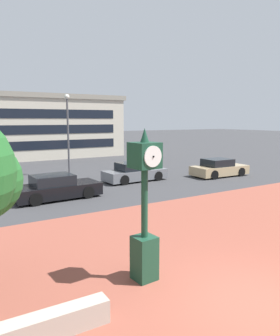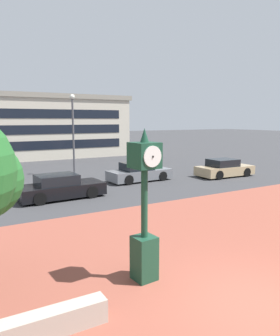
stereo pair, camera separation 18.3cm
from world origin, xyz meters
TOP-DOWN VIEW (x-y plane):
  - ground_plane at (0.00, 0.00)m, footprint 200.00×200.00m
  - plaza_brick_paving at (0.00, 2.33)m, footprint 44.00×12.67m
  - planter_wall at (-4.66, 1.32)m, footprint 3.20×0.43m
  - street_clock at (-1.48, 2.31)m, footprint 0.68×0.75m
  - car_street_near at (11.56, 12.63)m, footprint 4.27×2.10m
  - car_street_mid at (-0.76, 12.09)m, footprint 4.50×2.10m
  - car_street_distant at (5.27, 14.20)m, footprint 4.39×1.95m
  - street_lamp_post at (2.28, 18.65)m, footprint 0.36×0.36m

SIDE VIEW (x-z plane):
  - ground_plane at x=0.00m, z-range 0.00..0.00m
  - plaza_brick_paving at x=0.00m, z-range 0.00..0.01m
  - planter_wall at x=-4.66m, z-range 0.00..0.50m
  - car_street_distant at x=5.27m, z-range -0.07..1.21m
  - car_street_near at x=11.56m, z-range -0.07..1.21m
  - car_street_mid at x=-0.76m, z-range -0.07..1.21m
  - street_clock at x=-1.48m, z-range -0.13..3.78m
  - street_lamp_post at x=2.28m, z-range 0.71..6.63m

